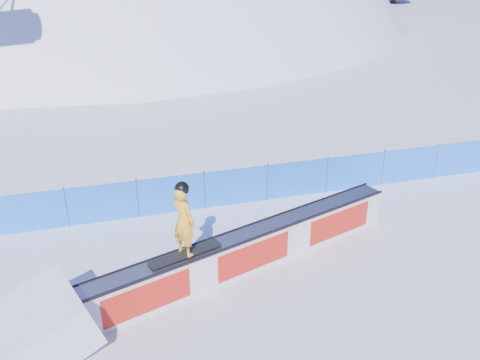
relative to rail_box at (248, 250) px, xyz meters
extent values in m
plane|color=white|center=(-1.38, -1.15, -0.52)|extent=(160.00, 160.00, 0.00)
sphere|color=white|center=(-1.38, 40.85, -18.52)|extent=(64.00, 64.00, 64.00)
cylinder|color=#362115|center=(26.71, 36.02, 0.08)|extent=(0.50, 0.50, 1.40)
cylinder|color=#362115|center=(26.85, 38.00, 0.08)|extent=(0.50, 0.50, 1.40)
cube|color=#1F6DF8|center=(-1.38, 3.35, 0.08)|extent=(22.00, 0.03, 1.20)
cylinder|color=#3B456B|center=(-4.38, 3.35, 0.13)|extent=(0.05, 0.05, 1.30)
cylinder|color=#3B456B|center=(-2.38, 3.35, 0.13)|extent=(0.05, 0.05, 1.30)
cylinder|color=#3B456B|center=(-0.38, 3.35, 0.13)|extent=(0.05, 0.05, 1.30)
cylinder|color=#3B456B|center=(1.62, 3.35, 0.13)|extent=(0.05, 0.05, 1.30)
cylinder|color=#3B456B|center=(3.62, 3.35, 0.13)|extent=(0.05, 0.05, 1.30)
cylinder|color=#3B456B|center=(5.62, 3.35, 0.13)|extent=(0.05, 0.05, 1.30)
cylinder|color=#3B456B|center=(7.62, 3.35, 0.13)|extent=(0.05, 0.05, 1.30)
cube|color=silver|center=(0.00, 0.00, -0.03)|extent=(8.56, 3.33, 1.00)
cube|color=#9699A4|center=(0.00, 0.00, 0.49)|extent=(8.49, 3.33, 0.04)
cube|color=black|center=(0.09, -0.28, 0.51)|extent=(8.40, 2.84, 0.07)
cube|color=black|center=(-0.09, 0.28, 0.51)|extent=(8.40, 2.84, 0.07)
cube|color=#F13811|center=(0.09, -0.27, -0.03)|extent=(7.98, 2.68, 0.75)
cube|color=#F13811|center=(-0.09, 0.27, -0.03)|extent=(7.98, 2.68, 0.75)
cube|color=black|center=(-1.65, -0.55, 0.56)|extent=(1.78, 0.87, 0.03)
imported|color=#FFA524|center=(-1.65, -0.55, 1.43)|extent=(0.68, 0.75, 1.72)
sphere|color=black|center=(-1.65, -0.55, 2.23)|extent=(0.32, 0.32, 0.32)
camera|label=1|loc=(-3.20, -10.77, 7.44)|focal=40.00mm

